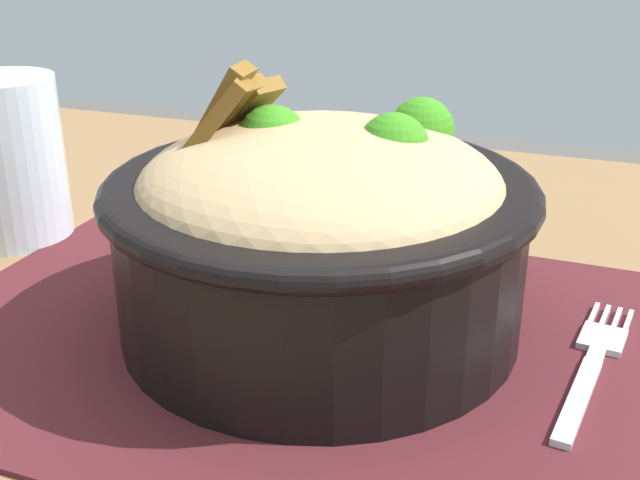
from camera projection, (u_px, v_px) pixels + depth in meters
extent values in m
cube|color=olive|center=(278.00, 375.00, 0.43)|extent=(1.09, 0.78, 0.03)
cylinder|color=brown|center=(21.00, 421.00, 1.01)|extent=(0.04, 0.04, 0.70)
cube|color=#47191E|center=(333.00, 343.00, 0.43)|extent=(0.45, 0.30, 0.00)
cylinder|color=black|center=(320.00, 255.00, 0.42)|extent=(0.21, 0.21, 0.08)
torus|color=black|center=(320.00, 190.00, 0.41)|extent=(0.22, 0.22, 0.01)
ellipsoid|color=tan|center=(320.00, 188.00, 0.41)|extent=(0.25, 0.25, 0.06)
sphere|color=#34801A|center=(272.00, 140.00, 0.41)|extent=(0.04, 0.04, 0.04)
sphere|color=#34801A|center=(422.00, 130.00, 0.43)|extent=(0.03, 0.03, 0.03)
sphere|color=#34801A|center=(393.00, 149.00, 0.40)|extent=(0.04, 0.04, 0.04)
cylinder|color=orange|center=(242.00, 154.00, 0.41)|extent=(0.03, 0.03, 0.01)
cube|color=brown|center=(244.00, 112.00, 0.43)|extent=(0.05, 0.04, 0.04)
cube|color=brown|center=(228.00, 117.00, 0.42)|extent=(0.04, 0.03, 0.05)
cube|color=brown|center=(216.00, 118.00, 0.41)|extent=(0.04, 0.02, 0.06)
cube|color=brown|center=(209.00, 127.00, 0.40)|extent=(0.05, 0.03, 0.05)
cube|color=silver|center=(578.00, 400.00, 0.37)|extent=(0.02, 0.07, 0.00)
cube|color=silver|center=(596.00, 356.00, 0.41)|extent=(0.01, 0.01, 0.00)
cube|color=silver|center=(602.00, 339.00, 0.42)|extent=(0.03, 0.03, 0.00)
cube|color=silver|center=(628.00, 322.00, 0.44)|extent=(0.01, 0.02, 0.00)
cube|color=silver|center=(617.00, 319.00, 0.44)|extent=(0.01, 0.02, 0.00)
cube|color=silver|center=(605.00, 317.00, 0.44)|extent=(0.01, 0.02, 0.00)
cube|color=silver|center=(594.00, 315.00, 0.45)|extent=(0.01, 0.02, 0.00)
cylinder|color=silver|center=(11.00, 160.00, 0.54)|extent=(0.07, 0.07, 0.11)
cylinder|color=silver|center=(16.00, 195.00, 0.55)|extent=(0.06, 0.06, 0.06)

